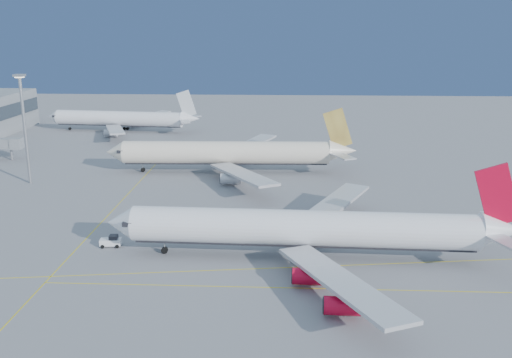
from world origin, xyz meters
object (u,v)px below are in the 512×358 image
(pushback_tug, at_px, (111,241))
(light_mast, at_px, (24,120))
(airliner_third, at_px, (122,119))
(airliner_virgin, at_px, (312,229))
(airliner_etihad, at_px, (232,153))

(pushback_tug, height_order, light_mast, light_mast)
(airliner_third, xyz_separation_m, pushback_tug, (31.08, -120.27, -4.10))
(airliner_virgin, height_order, light_mast, light_mast)
(airliner_virgin, xyz_separation_m, airliner_third, (-68.44, 124.11, -0.38))
(pushback_tug, relative_size, light_mast, 0.14)
(airliner_third, distance_m, pushback_tug, 124.29)
(airliner_virgin, height_order, pushback_tug, airliner_virgin)
(pushback_tug, bearing_deg, airliner_virgin, -11.29)
(airliner_virgin, distance_m, airliner_third, 141.73)
(light_mast, bearing_deg, airliner_virgin, -33.26)
(airliner_etihad, relative_size, pushback_tug, 17.48)
(airliner_etihad, relative_size, airliner_third, 1.13)
(airliner_virgin, relative_size, pushback_tug, 18.18)
(airliner_virgin, distance_m, airliner_etihad, 64.40)
(airliner_third, xyz_separation_m, light_mast, (-3.57, -76.88, 11.69))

